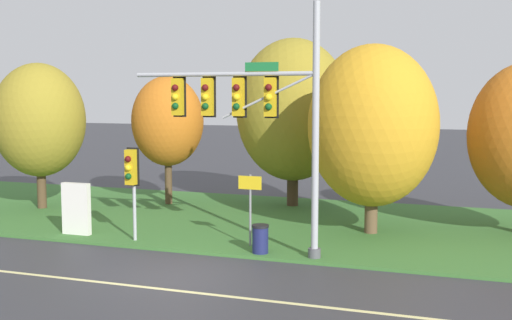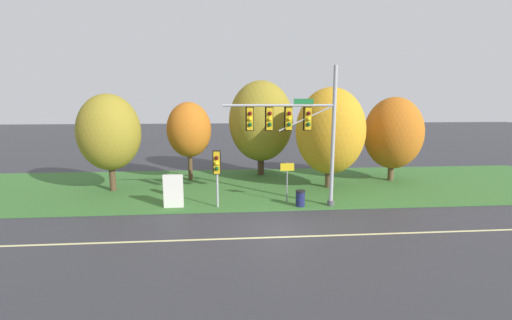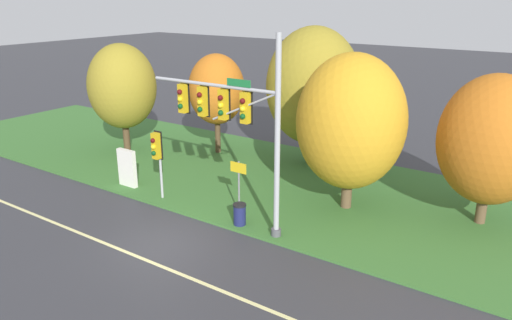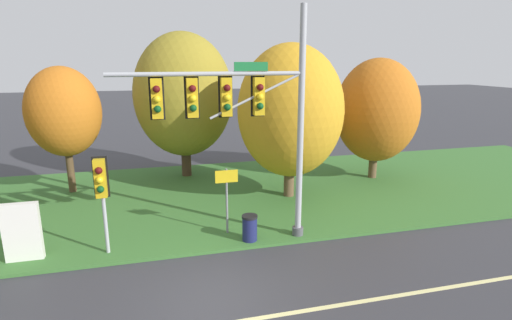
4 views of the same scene
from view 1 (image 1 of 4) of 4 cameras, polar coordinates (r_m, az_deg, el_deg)
ground_plane at (r=19.01m, az=-7.58°, el=-10.18°), size 160.00×160.00×0.00m
lane_stripe at (r=17.99m, az=-9.33°, el=-11.14°), size 36.00×0.16×0.01m
grass_verge at (r=26.41m, az=0.52°, el=-5.42°), size 48.00×11.50×0.10m
traffic_signal_mast at (r=20.45m, az=-0.15°, el=4.42°), size 6.38×0.49×7.95m
pedestrian_signal_near_kerb at (r=22.63m, az=-11.02°, el=-1.16°), size 0.46×0.55×3.29m
route_sign_post at (r=21.67m, az=-0.53°, el=-3.47°), size 0.82×0.08×2.44m
tree_nearest_road at (r=30.20m, az=-18.71°, el=3.36°), size 4.05×4.05×6.50m
tree_left_of_mast at (r=29.97m, az=-7.86°, el=3.41°), size 3.33×3.33×5.95m
tree_behind_signpost at (r=29.27m, az=3.31°, el=4.45°), size 5.18×5.18×7.64m
tree_mid_verge at (r=23.82m, az=10.34°, el=2.99°), size 4.75×4.75×6.95m
info_kiosk at (r=24.43m, az=-15.68°, el=-4.21°), size 1.10×0.24×1.90m
trash_bin at (r=20.91m, az=0.38°, el=-7.01°), size 0.56×0.56×0.93m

